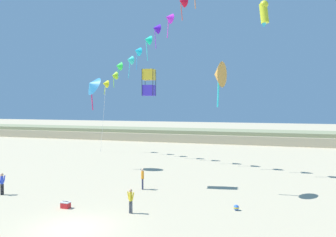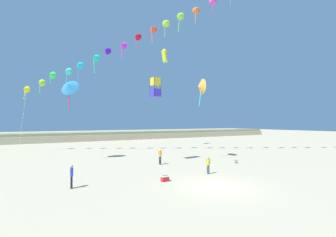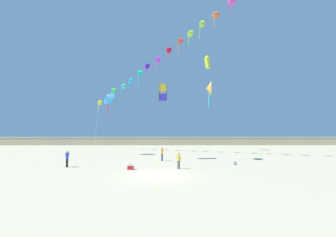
% 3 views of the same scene
% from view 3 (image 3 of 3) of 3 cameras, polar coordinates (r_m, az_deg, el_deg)
% --- Properties ---
extents(ground_plane, '(240.00, 240.00, 0.00)m').
position_cam_3_polar(ground_plane, '(18.48, -2.77, -14.37)').
color(ground_plane, '#C1B28E').
extents(dune_ridge, '(120.00, 9.47, 2.14)m').
position_cam_3_polar(dune_ridge, '(66.79, -1.09, -5.68)').
color(dune_ridge, tan).
rests_on(dune_ridge, ground).
extents(person_near_left, '(0.36, 0.56, 1.69)m').
position_cam_3_polar(person_near_left, '(27.80, -1.52, -8.72)').
color(person_near_left, '#282D4C').
rests_on(person_near_left, ground).
extents(person_near_right, '(0.22, 0.58, 1.65)m').
position_cam_3_polar(person_near_right, '(24.95, -24.23, -9.05)').
color(person_near_right, black).
rests_on(person_near_right, ground).
extents(person_mid_center, '(0.54, 0.21, 1.55)m').
position_cam_3_polar(person_mid_center, '(21.77, 2.74, -10.34)').
color(person_mid_center, '#474C56').
rests_on(person_mid_center, ground).
extents(kite_banner_string, '(35.24, 26.36, 27.70)m').
position_cam_3_polar(kite_banner_string, '(37.74, 3.97, 19.84)').
color(kite_banner_string, yellow).
extents(large_kite_low_lead, '(1.05, 1.05, 2.19)m').
position_cam_3_polar(large_kite_low_lead, '(29.45, -1.34, 6.53)').
color(large_kite_low_lead, '#4130CD').
extents(large_kite_mid_trail, '(1.05, 2.05, 3.45)m').
position_cam_3_polar(large_kite_mid_trail, '(29.41, 10.33, 7.48)').
color(large_kite_mid_trail, gold).
extents(large_kite_high_solo, '(1.47, 1.38, 2.97)m').
position_cam_3_polar(large_kite_high_solo, '(45.38, 9.96, 13.83)').
color(large_kite_high_solo, yellow).
extents(large_kite_outer_drift, '(2.69, 2.58, 3.78)m').
position_cam_3_polar(large_kite_outer_drift, '(36.19, -15.09, 5.17)').
color(large_kite_outer_drift, '#2F86C2').
extents(beach_cooler, '(0.58, 0.41, 0.46)m').
position_cam_3_polar(beach_cooler, '(21.78, -9.49, -12.12)').
color(beach_cooler, red).
rests_on(beach_cooler, ground).
extents(beach_ball, '(0.36, 0.36, 0.36)m').
position_cam_3_polar(beach_ball, '(25.61, 16.63, -10.80)').
color(beach_ball, blue).
rests_on(beach_ball, ground).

